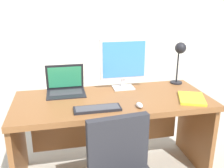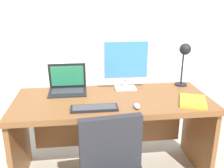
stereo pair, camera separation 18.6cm
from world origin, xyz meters
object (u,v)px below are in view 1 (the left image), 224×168
(desk, at_px, (112,117))
(monitor, at_px, (124,61))
(laptop, at_px, (65,84))
(desk_lamp, at_px, (180,54))
(book, at_px, (192,98))
(keyboard, at_px, (97,109))
(mouse, at_px, (139,105))

(desk, relative_size, monitor, 3.55)
(laptop, distance_m, desk_lamp, 1.14)
(desk_lamp, bearing_deg, desk, -164.22)
(desk_lamp, distance_m, book, 0.52)
(keyboard, bearing_deg, desk, 56.41)
(keyboard, bearing_deg, mouse, -3.68)
(monitor, bearing_deg, laptop, 178.96)
(desk, height_order, book, book)
(laptop, bearing_deg, keyboard, -64.23)
(desk_lamp, height_order, book, desk_lamp)
(desk, bearing_deg, book, -17.98)
(laptop, xyz_separation_m, desk_lamp, (1.12, -0.00, 0.24))
(keyboard, height_order, book, same)
(laptop, relative_size, book, 1.00)
(keyboard, relative_size, book, 1.07)
(book, bearing_deg, desk, 162.02)
(monitor, relative_size, mouse, 5.46)
(laptop, relative_size, keyboard, 0.94)
(monitor, height_order, mouse, monitor)
(monitor, xyz_separation_m, book, (0.50, -0.41, -0.26))
(mouse, height_order, book, mouse)
(monitor, bearing_deg, mouse, -88.76)
(desk, relative_size, book, 4.91)
(book, bearing_deg, monitor, 140.64)
(laptop, xyz_separation_m, keyboard, (0.22, -0.46, -0.07))
(desk, distance_m, keyboard, 0.37)
(keyboard, height_order, desk_lamp, desk_lamp)
(desk, height_order, monitor, monitor)
(desk_lamp, xyz_separation_m, book, (-0.07, -0.42, -0.30))
(keyboard, bearing_deg, desk_lamp, 27.23)
(keyboard, distance_m, mouse, 0.34)
(monitor, distance_m, desk_lamp, 0.57)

